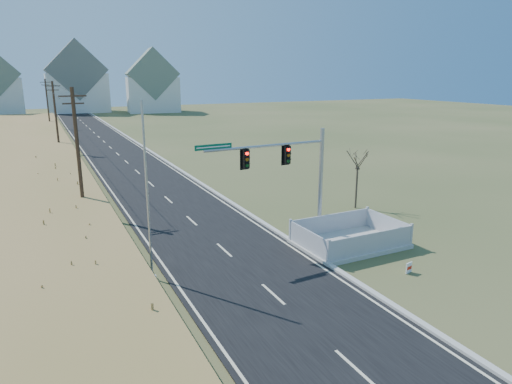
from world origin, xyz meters
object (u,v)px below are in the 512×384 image
object	(u,v)px
traffic_signal_mast	(296,173)
bare_tree	(358,158)
flagpole	(148,212)
fence_enclosure	(349,241)
open_sign	(409,268)

from	to	relation	value
traffic_signal_mast	bare_tree	distance (m)	8.63
traffic_signal_mast	flagpole	world-z (taller)	flagpole
fence_enclosure	flagpole	distance (m)	12.03
traffic_signal_mast	bare_tree	xyz separation A→B (m)	(7.66, 3.94, -0.36)
open_sign	fence_enclosure	bearing A→B (deg)	81.99
open_sign	bare_tree	world-z (taller)	bare_tree
fence_enclosure	open_sign	bearing A→B (deg)	-86.61
open_sign	flagpole	size ratio (longest dim) A/B	0.06
open_sign	bare_tree	distance (m)	12.24
traffic_signal_mast	bare_tree	size ratio (longest dim) A/B	1.78
open_sign	traffic_signal_mast	bearing A→B (deg)	100.11
traffic_signal_mast	flagpole	distance (m)	9.33
open_sign	flagpole	bearing A→B (deg)	144.78
traffic_signal_mast	fence_enclosure	world-z (taller)	traffic_signal_mast
fence_enclosure	open_sign	xyz separation A→B (m)	(0.35, -4.49, 0.02)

